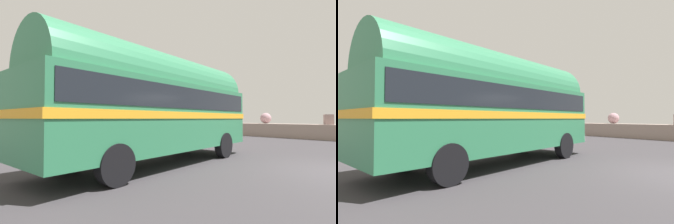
% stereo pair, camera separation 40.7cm
% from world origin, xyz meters
% --- Properties ---
extents(vintage_coach, '(3.82, 8.87, 3.70)m').
position_xyz_m(vintage_coach, '(-4.60, -3.04, 2.05)').
color(vintage_coach, black).
rests_on(vintage_coach, ground).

